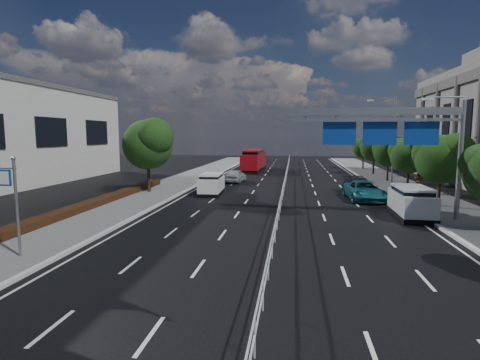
# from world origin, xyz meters

# --- Properties ---
(ground) EXTENTS (160.00, 160.00, 0.00)m
(ground) POSITION_xyz_m (0.00, 0.00, 0.00)
(ground) COLOR black
(ground) RESTS_ON ground
(kerb_near) EXTENTS (0.25, 140.00, 0.15)m
(kerb_near) POSITION_xyz_m (-9.00, 0.00, 0.07)
(kerb_near) COLOR silver
(kerb_near) RESTS_ON ground
(median_fence) EXTENTS (0.05, 85.00, 1.02)m
(median_fence) POSITION_xyz_m (0.00, 22.50, 0.53)
(median_fence) COLOR silver
(median_fence) RESTS_ON ground
(hedge_near) EXTENTS (1.00, 36.00, 0.44)m
(hedge_near) POSITION_xyz_m (-13.30, 5.00, 0.36)
(hedge_near) COLOR black
(hedge_near) RESTS_ON sidewalk_near
(toilet_sign) EXTENTS (1.62, 0.18, 4.34)m
(toilet_sign) POSITION_xyz_m (-10.95, 0.00, 2.94)
(toilet_sign) COLOR gray
(toilet_sign) RESTS_ON ground
(overhead_gantry) EXTENTS (10.24, 0.38, 7.45)m
(overhead_gantry) POSITION_xyz_m (6.74, 10.05, 5.61)
(overhead_gantry) COLOR gray
(overhead_gantry) RESTS_ON ground
(streetlight_far) EXTENTS (2.78, 2.40, 9.00)m
(streetlight_far) POSITION_xyz_m (10.50, 26.00, 5.21)
(streetlight_far) COLOR gray
(streetlight_far) RESTS_ON ground
(near_tree_back) EXTENTS (4.84, 4.51, 6.69)m
(near_tree_back) POSITION_xyz_m (-11.94, 17.97, 4.61)
(near_tree_back) COLOR black
(near_tree_back) RESTS_ON ground
(far_tree_d) EXTENTS (3.85, 3.59, 5.34)m
(far_tree_d) POSITION_xyz_m (11.25, 14.48, 3.69)
(far_tree_d) COLOR black
(far_tree_d) RESTS_ON ground
(far_tree_e) EXTENTS (3.63, 3.38, 5.13)m
(far_tree_e) POSITION_xyz_m (11.25, 21.98, 3.56)
(far_tree_e) COLOR black
(far_tree_e) RESTS_ON ground
(far_tree_f) EXTENTS (3.52, 3.28, 5.02)m
(far_tree_f) POSITION_xyz_m (11.24, 29.48, 3.49)
(far_tree_f) COLOR black
(far_tree_f) RESTS_ON ground
(far_tree_g) EXTENTS (3.96, 3.69, 5.45)m
(far_tree_g) POSITION_xyz_m (11.25, 36.98, 3.75)
(far_tree_g) COLOR black
(far_tree_g) RESTS_ON ground
(far_tree_h) EXTENTS (3.41, 3.18, 4.91)m
(far_tree_h) POSITION_xyz_m (11.24, 44.48, 3.42)
(far_tree_h) COLOR black
(far_tree_h) RESTS_ON ground
(white_minivan) EXTENTS (1.97, 4.24, 1.81)m
(white_minivan) POSITION_xyz_m (-6.30, 18.21, 0.89)
(white_minivan) COLOR black
(white_minivan) RESTS_ON ground
(red_bus) EXTENTS (2.82, 10.34, 3.07)m
(red_bus) POSITION_xyz_m (-4.90, 40.44, 1.60)
(red_bus) COLOR black
(red_bus) RESTS_ON ground
(near_car_silver) EXTENTS (2.13, 4.41, 1.45)m
(near_car_silver) POSITION_xyz_m (-5.50, 26.84, 0.73)
(near_car_silver) COLOR #A3A6AB
(near_car_silver) RESTS_ON ground
(near_car_dark) EXTENTS (1.93, 4.64, 1.49)m
(near_car_dark) POSITION_xyz_m (-5.62, 59.38, 0.75)
(near_car_dark) COLOR black
(near_car_dark) RESTS_ON ground
(silver_minivan) EXTENTS (2.10, 4.72, 1.94)m
(silver_minivan) POSITION_xyz_m (8.29, 10.94, 0.95)
(silver_minivan) COLOR black
(silver_minivan) RESTS_ON ground
(parked_car_teal) EXTENTS (2.85, 5.62, 1.52)m
(parked_car_teal) POSITION_xyz_m (6.50, 17.03, 0.76)
(parked_car_teal) COLOR #165A67
(parked_car_teal) RESTS_ON ground
(parked_car_dark) EXTENTS (2.55, 5.31, 1.49)m
(parked_car_dark) POSITION_xyz_m (6.50, 19.43, 0.75)
(parked_car_dark) COLOR black
(parked_car_dark) RESTS_ON ground
(pedestrian_a) EXTENTS (0.71, 0.56, 1.72)m
(pedestrian_a) POSITION_xyz_m (11.67, 20.67, 1.00)
(pedestrian_a) COLOR gray
(pedestrian_a) RESTS_ON sidewalk_far
(pedestrian_b) EXTENTS (0.86, 0.67, 1.76)m
(pedestrian_b) POSITION_xyz_m (12.93, 24.32, 1.02)
(pedestrian_b) COLOR gray
(pedestrian_b) RESTS_ON sidewalk_far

